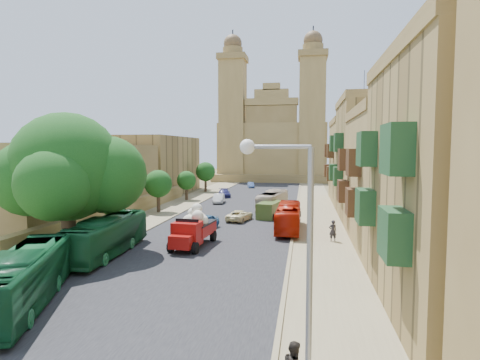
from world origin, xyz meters
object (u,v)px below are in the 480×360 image
(street_tree_a, at_px, (113,201))
(car_blue_b, at_px, (251,185))
(car_blue_a, at_px, (204,222))
(pedestrian_a, at_px, (333,231))
(ficus_tree, at_px, (68,171))
(red_truck, at_px, (193,228))
(bus_cream_east, at_px, (273,201))
(car_white_a, at_px, (219,199))
(bus_red_east, at_px, (288,217))
(car_cream, at_px, (240,215))
(car_white_b, at_px, (277,196))
(car_dkblue, at_px, (224,193))
(olive_pickup, at_px, (270,210))
(church, at_px, (273,142))
(pedestrian_c, at_px, (299,215))
(street_tree_b, at_px, (158,184))
(bus_green_north, at_px, (107,236))
(street_tree_c, at_px, (186,181))
(streetlamp, at_px, (293,245))
(street_tree_d, at_px, (206,172))
(bus_green_south, at_px, (23,279))

(street_tree_a, distance_m, car_blue_b, 45.59)
(car_blue_a, height_order, pedestrian_a, pedestrian_a)
(ficus_tree, height_order, red_truck, ficus_tree)
(bus_cream_east, height_order, car_white_a, bus_cream_east)
(bus_red_east, xyz_separation_m, car_cream, (-5.50, 4.39, -0.70))
(ficus_tree, xyz_separation_m, car_white_b, (13.18, 34.57, -5.70))
(bus_red_east, xyz_separation_m, car_dkblue, (-11.50, 25.45, -0.64))
(ficus_tree, height_order, pedestrian_a, ficus_tree)
(olive_pickup, height_order, car_blue_a, olive_pickup)
(church, distance_m, pedestrian_c, 60.09)
(street_tree_b, bearing_deg, bus_green_north, -80.03)
(street_tree_a, height_order, car_cream, street_tree_a)
(church, bearing_deg, car_blue_a, -91.52)
(street_tree_c, height_order, pedestrian_c, street_tree_c)
(streetlamp, relative_size, bus_green_north, 0.79)
(street_tree_b, xyz_separation_m, bus_green_north, (3.50, -19.91, -2.09))
(ficus_tree, bearing_deg, street_tree_c, 91.06)
(streetlamp, bearing_deg, street_tree_d, 106.46)
(bus_green_north, bearing_deg, streetlamp, -51.06)
(red_truck, relative_size, pedestrian_c, 3.73)
(red_truck, bearing_deg, car_dkblue, 97.12)
(red_truck, xyz_separation_m, pedestrian_c, (8.37, 11.96, -0.70))
(bus_red_east, bearing_deg, pedestrian_c, -103.10)
(olive_pickup, xyz_separation_m, pedestrian_a, (6.38, -10.96, 0.04))
(streetlamp, relative_size, bus_red_east, 0.89)
(car_dkblue, xyz_separation_m, car_blue_b, (2.18, 16.24, -0.11))
(street_tree_b, distance_m, street_tree_d, 24.00)
(street_tree_a, bearing_deg, streetlamp, -53.56)
(car_blue_a, bearing_deg, olive_pickup, 68.41)
(car_cream, bearing_deg, street_tree_d, -56.99)
(bus_green_north, distance_m, car_white_a, 29.33)
(street_tree_d, relative_size, olive_pickup, 1.16)
(red_truck, bearing_deg, car_blue_b, 92.26)
(street_tree_a, xyz_separation_m, bus_green_north, (3.50, -7.91, -1.55))
(car_dkblue, height_order, pedestrian_c, pedestrian_c)
(bus_green_south, height_order, pedestrian_c, bus_green_south)
(bus_green_north, bearing_deg, car_blue_b, 83.48)
(pedestrian_a, height_order, pedestrian_c, pedestrian_a)
(bus_red_east, bearing_deg, bus_green_south, 59.33)
(bus_red_east, height_order, car_blue_b, bus_red_east)
(street_tree_b, xyz_separation_m, car_white_a, (5.65, 9.33, -2.87))
(bus_green_south, bearing_deg, pedestrian_a, 26.52)
(bus_cream_east, bearing_deg, car_white_b, -79.61)
(bus_cream_east, distance_m, car_blue_b, 30.29)
(ficus_tree, xyz_separation_m, street_tree_b, (-0.59, 19.99, -2.75))
(car_cream, bearing_deg, car_white_b, -86.53)
(car_dkblue, bearing_deg, car_blue_b, 66.46)
(bus_green_north, bearing_deg, car_cream, 61.74)
(ficus_tree, distance_m, bus_red_east, 20.12)
(car_blue_b, height_order, pedestrian_c, pedestrian_c)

